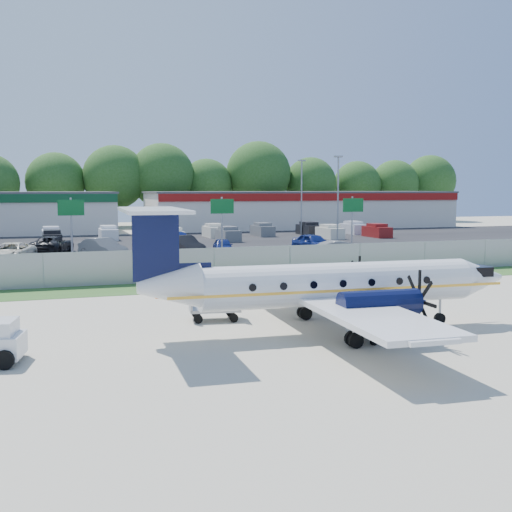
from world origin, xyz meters
name	(u,v)px	position (x,y,z in m)	size (l,w,h in m)	color
ground	(303,326)	(0.00, 0.00, 0.00)	(170.00, 170.00, 0.00)	#BAB39D
grass_verge	(223,285)	(0.00, 12.00, 0.01)	(170.00, 4.00, 0.02)	#2D561E
access_road	(196,270)	(0.00, 19.00, 0.01)	(170.00, 8.00, 0.02)	black
parking_lot	(147,245)	(0.00, 40.00, 0.01)	(170.00, 32.00, 0.02)	black
perimeter_fence	(214,264)	(0.00, 14.00, 1.00)	(120.00, 0.06, 1.99)	gray
building_east	(302,209)	(26.00, 61.98, 2.63)	(44.40, 12.40, 5.24)	silver
sign_left	(71,217)	(-8.00, 22.91, 3.61)	(1.80, 0.26, 5.00)	gray
sign_mid	(222,215)	(3.00, 22.91, 3.61)	(1.80, 0.26, 5.00)	gray
sign_right	(353,214)	(14.00, 22.91, 3.61)	(1.80, 0.26, 5.00)	gray
light_pole_ne	(338,192)	(20.00, 38.00, 5.23)	(0.90, 0.35, 9.09)	gray
light_pole_se	(302,192)	(20.00, 48.00, 5.23)	(0.90, 0.35, 9.09)	gray
tree_line	(111,226)	(0.00, 74.00, 0.00)	(112.00, 6.00, 14.00)	#214C16
aircraft	(329,284)	(0.57, -1.30, 1.90)	(15.85, 15.64, 4.91)	silver
baggage_cart_near	(215,308)	(-3.12, 2.31, 0.52)	(2.32, 1.61, 1.13)	gray
baggage_cart_far	(374,328)	(1.56, -3.13, 0.46)	(2.19, 1.77, 1.00)	gray
cone_starboard_wing	(159,292)	(-4.38, 8.66, 0.29)	(0.43, 0.43, 0.62)	#FF5C08
road_car_mid	(329,263)	(10.70, 20.25, 0.00)	(1.75, 5.03, 1.66)	#595B5E
road_car_east	(471,260)	(22.10, 18.24, 0.00)	(1.92, 4.73, 1.37)	#595B5E
parked_car_a	(12,262)	(-12.27, 28.62, 0.00)	(2.46, 5.34, 1.49)	beige
parked_car_b	(103,259)	(-5.38, 28.44, 0.00)	(1.78, 5.10, 1.68)	#595B5E
parked_car_c	(183,256)	(1.21, 28.62, 0.00)	(1.82, 5.22, 1.72)	black
parked_car_d	(223,254)	(4.80, 29.14, 0.00)	(1.59, 3.95, 1.35)	navy
parked_car_e	(313,252)	(12.87, 28.18, 0.00)	(1.95, 4.85, 1.65)	navy
parked_car_f	(52,253)	(-9.15, 34.40, 0.00)	(2.56, 5.54, 1.54)	black
parked_car_g	(172,250)	(1.41, 34.65, 0.00)	(1.75, 5.02, 1.65)	navy
far_parking_rows	(140,241)	(0.00, 45.00, 0.00)	(56.00, 10.00, 1.60)	gray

